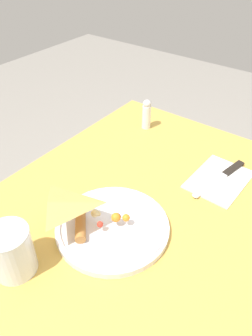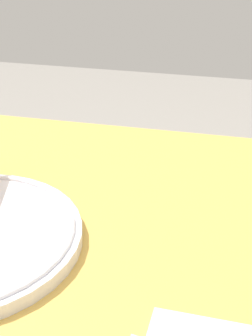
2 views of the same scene
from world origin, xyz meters
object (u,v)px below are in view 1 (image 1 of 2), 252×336
(plate_pizza, at_px, (111,226))
(napkin_folded, at_px, (219,180))
(butter_knife, at_px, (222,176))
(salt_shaker, at_px, (147,114))
(dining_table, at_px, (155,247))
(milk_glass, at_px, (12,253))

(plate_pizza, relative_size, napkin_folded, 1.39)
(butter_knife, relative_size, salt_shaker, 2.12)
(dining_table, bearing_deg, butter_knife, 162.86)
(dining_table, xyz_separation_m, plate_pizza, (0.11, -0.06, 0.14))
(dining_table, height_order, salt_shaker, salt_shaker)
(plate_pizza, xyz_separation_m, butter_knife, (-0.33, 0.13, -0.01))
(napkin_folded, relative_size, salt_shaker, 1.84)
(plate_pizza, xyz_separation_m, napkin_folded, (-0.32, 0.13, -0.01))
(salt_shaker, bearing_deg, dining_table, 37.96)
(dining_table, relative_size, salt_shaker, 8.96)
(dining_table, xyz_separation_m, butter_knife, (-0.22, 0.07, 0.13))
(napkin_folded, bearing_deg, salt_shaker, -109.31)
(butter_knife, bearing_deg, plate_pizza, -9.99)
(milk_glass, relative_size, salt_shaker, 1.06)
(butter_knife, distance_m, salt_shaker, 0.34)
(milk_glass, distance_m, butter_knife, 0.57)
(dining_table, relative_size, milk_glass, 8.48)
(napkin_folded, xyz_separation_m, salt_shaker, (-0.11, -0.32, 0.05))
(dining_table, distance_m, salt_shaker, 0.45)
(plate_pizza, bearing_deg, napkin_folded, 158.15)
(milk_glass, height_order, napkin_folded, milk_glass)
(dining_table, distance_m, butter_knife, 0.27)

